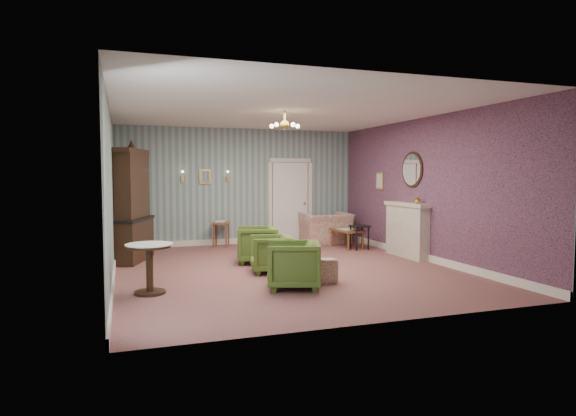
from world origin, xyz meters
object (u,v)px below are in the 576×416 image
object	(u,v)px
side_table_black	(359,238)
coffee_table	(347,239)
sofa_chintz	(301,252)
pedestal_table	(150,269)
olive_chair_c	(257,243)
olive_chair_b	(271,252)
dresser	(132,202)
wingback_chair	(326,223)
olive_chair_a	(293,262)
fireplace	(407,230)

from	to	relation	value
side_table_black	coffee_table	bearing A→B (deg)	112.96
sofa_chintz	pedestal_table	size ratio (longest dim) A/B	2.60
olive_chair_c	coffee_table	bearing A→B (deg)	130.48
side_table_black	pedestal_table	distance (m)	5.59
side_table_black	pedestal_table	bearing A→B (deg)	-150.01
olive_chair_b	olive_chair_c	size ratio (longest dim) A/B	0.92
olive_chair_b	dresser	distance (m)	3.18
wingback_chair	dresser	xyz separation A→B (m)	(-4.72, -1.09, 0.68)
olive_chair_b	sofa_chintz	bearing A→B (deg)	70.17
olive_chair_a	olive_chair_c	bearing A→B (deg)	-162.69
sofa_chintz	coffee_table	world-z (taller)	sofa_chintz
side_table_black	pedestal_table	world-z (taller)	pedestal_table
olive_chair_a	olive_chair_c	distance (m)	2.28
dresser	side_table_black	xyz separation A→B (m)	(5.03, -0.16, -0.91)
dresser	coffee_table	bearing A→B (deg)	21.66
olive_chair_c	pedestal_table	xyz separation A→B (m)	(-2.15, -1.94, -0.03)
sofa_chintz	dresser	size ratio (longest dim) A/B	0.81
fireplace	side_table_black	world-z (taller)	fireplace
dresser	coffee_table	size ratio (longest dim) A/B	2.72
olive_chair_b	pedestal_table	world-z (taller)	pedestal_table
pedestal_table	wingback_chair	bearing A→B (deg)	41.69
wingback_chair	coffee_table	distance (m)	0.95
pedestal_table	olive_chair_a	bearing A→B (deg)	-9.32
olive_chair_c	side_table_black	size ratio (longest dim) A/B	1.40
olive_chair_c	sofa_chintz	xyz separation A→B (m)	(0.45, -1.26, -0.02)
coffee_table	side_table_black	size ratio (longest dim) A/B	1.54
olive_chair_a	coffee_table	distance (m)	4.35
olive_chair_b	pedestal_table	bearing A→B (deg)	-56.95
dresser	fireplace	distance (m)	5.71
pedestal_table	side_table_black	bearing A→B (deg)	29.99
fireplace	pedestal_table	bearing A→B (deg)	-163.60
wingback_chair	coffee_table	size ratio (longest dim) A/B	1.35
fireplace	side_table_black	bearing A→B (deg)	111.56
olive_chair_c	pedestal_table	distance (m)	2.89
olive_chair_c	fireplace	xyz separation A→B (m)	(3.18, -0.37, 0.18)
dresser	fireplace	xyz separation A→B (m)	(5.51, -1.38, -0.62)
olive_chair_c	wingback_chair	bearing A→B (deg)	146.49
olive_chair_a	pedestal_table	xyz separation A→B (m)	(-2.10, 0.34, -0.03)
olive_chair_a	coffee_table	size ratio (longest dim) A/B	0.91
olive_chair_b	fireplace	distance (m)	3.26
fireplace	sofa_chintz	bearing A→B (deg)	-161.96
olive_chair_a	dresser	xyz separation A→B (m)	(-2.28, 3.29, 0.80)
olive_chair_a	dresser	distance (m)	4.09
olive_chair_b	dresser	size ratio (longest dim) A/B	0.31
sofa_chintz	pedestal_table	world-z (taller)	sofa_chintz
dresser	pedestal_table	bearing A→B (deg)	-67.11
fireplace	pedestal_table	xyz separation A→B (m)	(-5.33, -1.57, -0.21)
olive_chair_b	fireplace	size ratio (longest dim) A/B	0.52
dresser	side_table_black	world-z (taller)	dresser
dresser	fireplace	world-z (taller)	dresser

